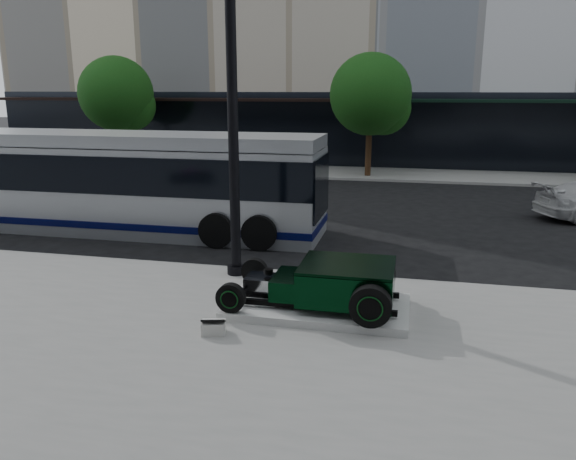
# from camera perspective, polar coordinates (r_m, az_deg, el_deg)

# --- Properties ---
(ground) EXTENTS (120.00, 120.00, 0.00)m
(ground) POSITION_cam_1_polar(r_m,az_deg,el_deg) (14.97, 0.07, -2.08)
(ground) COLOR black
(ground) RESTS_ON ground
(sidewalk_far) EXTENTS (70.00, 4.00, 0.12)m
(sidewalk_far) POSITION_cam_1_polar(r_m,az_deg,el_deg) (28.50, 6.23, 5.78)
(sidewalk_far) COLOR gray
(sidewalk_far) RESTS_ON ground
(street_trees) EXTENTS (29.80, 3.80, 5.70)m
(street_trees) POSITION_cam_1_polar(r_m,az_deg,el_deg) (27.17, 8.68, 13.15)
(street_trees) COLOR black
(street_trees) RESTS_ON sidewalk_far
(display_plinth) EXTENTS (3.40, 1.80, 0.15)m
(display_plinth) POSITION_cam_1_polar(r_m,az_deg,el_deg) (10.71, 3.00, -7.76)
(display_plinth) COLOR silver
(display_plinth) RESTS_ON sidewalk_near
(hot_rod) EXTENTS (3.22, 2.00, 0.81)m
(hot_rod) POSITION_cam_1_polar(r_m,az_deg,el_deg) (10.49, 4.84, -5.35)
(hot_rod) COLOR black
(hot_rod) RESTS_ON display_plinth
(info_plaque) EXTENTS (0.46, 0.39, 0.31)m
(info_plaque) POSITION_cam_1_polar(r_m,az_deg,el_deg) (9.80, -7.58, -9.72)
(info_plaque) COLOR silver
(info_plaque) RESTS_ON sidewalk_near
(lamppost) EXTENTS (0.41, 0.41, 7.47)m
(lamppost) POSITION_cam_1_polar(r_m,az_deg,el_deg) (12.16, -5.63, 11.18)
(lamppost) COLOR black
(lamppost) RESTS_ON sidewalk_near
(transit_bus) EXTENTS (12.12, 2.88, 2.92)m
(transit_bus) POSITION_cam_1_polar(r_m,az_deg,el_deg) (17.58, -16.40, 4.76)
(transit_bus) COLOR #B0B4BA
(transit_bus) RESTS_ON ground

